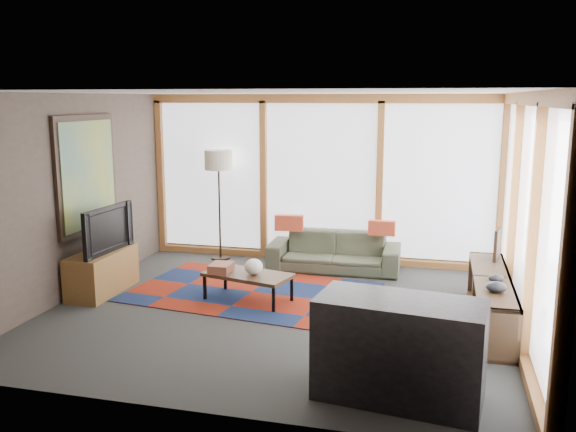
% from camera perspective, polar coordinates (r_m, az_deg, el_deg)
% --- Properties ---
extents(ground, '(5.50, 5.50, 0.00)m').
position_cam_1_polar(ground, '(7.46, -0.76, -8.89)').
color(ground, '#2A2A28').
rests_on(ground, ground).
extents(room_envelope, '(5.52, 5.02, 2.62)m').
position_cam_1_polar(room_envelope, '(7.53, 3.96, 3.35)').
color(room_envelope, '#433730').
rests_on(room_envelope, ground).
extents(rug, '(3.34, 2.37, 0.01)m').
position_cam_1_polar(rug, '(8.16, -3.38, -7.10)').
color(rug, maroon).
rests_on(rug, ground).
extents(sofa, '(1.95, 0.80, 0.57)m').
position_cam_1_polar(sofa, '(9.14, 4.33, -3.34)').
color(sofa, '#363B2A').
rests_on(sofa, ground).
extents(pillow_left, '(0.44, 0.18, 0.24)m').
position_cam_1_polar(pillow_left, '(9.20, 0.11, -0.65)').
color(pillow_left, '#C44428').
rests_on(pillow_left, sofa).
extents(pillow_right, '(0.40, 0.14, 0.22)m').
position_cam_1_polar(pillow_right, '(9.00, 8.77, -1.11)').
color(pillow_right, '#C44428').
rests_on(pillow_right, sofa).
extents(floor_lamp, '(0.44, 0.44, 1.74)m').
position_cam_1_polar(floor_lamp, '(9.69, -6.43, 1.01)').
color(floor_lamp, black).
rests_on(floor_lamp, ground).
extents(coffee_table, '(1.19, 0.79, 0.36)m').
position_cam_1_polar(coffee_table, '(7.79, -3.75, -6.65)').
color(coffee_table, black).
rests_on(coffee_table, ground).
extents(book_stack, '(0.26, 0.33, 0.11)m').
position_cam_1_polar(book_stack, '(7.81, -6.29, -4.84)').
color(book_stack, brown).
rests_on(book_stack, coffee_table).
extents(vase, '(0.26, 0.26, 0.20)m').
position_cam_1_polar(vase, '(7.66, -3.23, -4.76)').
color(vase, silver).
rests_on(vase, coffee_table).
extents(bookshelf, '(0.41, 2.24, 0.56)m').
position_cam_1_polar(bookshelf, '(7.34, 18.43, -7.49)').
color(bookshelf, black).
rests_on(bookshelf, ground).
extents(bowl_a, '(0.26, 0.26, 0.11)m').
position_cam_1_polar(bowl_a, '(6.71, 18.89, -6.29)').
color(bowl_a, black).
rests_on(bowl_a, bookshelf).
extents(bowl_b, '(0.18, 0.18, 0.08)m').
position_cam_1_polar(bowl_b, '(7.06, 18.89, -5.53)').
color(bowl_b, black).
rests_on(bowl_b, bookshelf).
extents(shelf_picture, '(0.10, 0.30, 0.39)m').
position_cam_1_polar(shelf_picture, '(7.96, 18.97, -2.56)').
color(shelf_picture, black).
rests_on(shelf_picture, bookshelf).
extents(tv_console, '(0.47, 1.12, 0.56)m').
position_cam_1_polar(tv_console, '(8.44, -16.98, -5.02)').
color(tv_console, brown).
rests_on(tv_console, ground).
extents(television, '(0.20, 1.06, 0.61)m').
position_cam_1_polar(television, '(8.27, -17.03, -1.17)').
color(television, black).
rests_on(television, tv_console).
extents(bar_counter, '(1.47, 0.83, 0.88)m').
position_cam_1_polar(bar_counter, '(5.37, 10.38, -12.19)').
color(bar_counter, black).
rests_on(bar_counter, ground).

